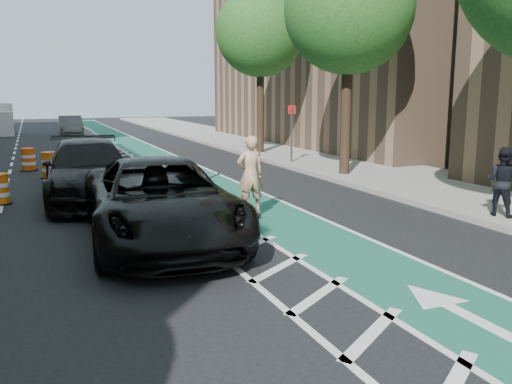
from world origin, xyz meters
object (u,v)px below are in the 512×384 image
suv_near (160,201)px  suv_far (89,171)px  skateboarder (250,174)px  barrel_a (0,190)px

suv_near → suv_far: suv_far is taller
skateboarder → barrel_a: size_ratio=2.23×
suv_near → barrel_a: suv_near is taller
suv_near → barrel_a: 6.24m
barrel_a → skateboarder: bearing=-34.4°
barrel_a → suv_near: bearing=-58.9°
skateboarder → barrel_a: skateboarder is taller
skateboarder → barrel_a: (-5.74, 3.93, -0.65)m
skateboarder → suv_far: (-3.43, 3.60, -0.21)m
suv_near → suv_far: (-0.90, 5.00, 0.01)m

